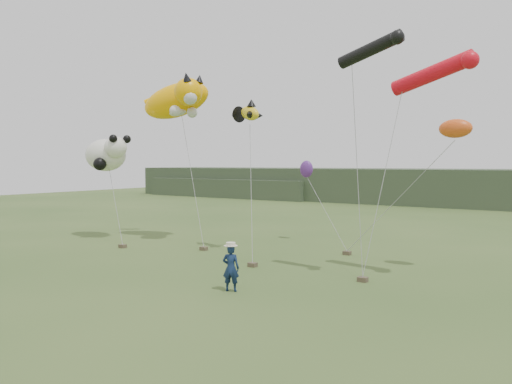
% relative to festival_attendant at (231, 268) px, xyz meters
% --- Properties ---
extents(ground, '(120.00, 120.00, 0.00)m').
position_rel_festival_attendant_xyz_m(ground, '(-0.86, 0.09, -0.86)').
color(ground, '#385123').
rests_on(ground, ground).
extents(headland, '(90.00, 13.00, 4.00)m').
position_rel_festival_attendant_xyz_m(headland, '(-3.97, 44.78, 1.06)').
color(headland, '#2D3D28').
rests_on(headland, ground).
extents(festival_attendant, '(0.74, 0.62, 1.72)m').
position_rel_festival_attendant_xyz_m(festival_attendant, '(0.00, 0.00, 0.00)').
color(festival_attendant, '#122345').
rests_on(festival_attendant, ground).
extents(sandbag_anchors, '(14.47, 5.46, 0.19)m').
position_rel_festival_attendant_xyz_m(sandbag_anchors, '(-2.96, 5.48, -0.76)').
color(sandbag_anchors, brown).
rests_on(sandbag_anchors, ground).
extents(cat_kite, '(5.84, 3.37, 3.00)m').
position_rel_festival_attendant_xyz_m(cat_kite, '(-10.07, 8.13, 7.70)').
color(cat_kite, '#FFAB00').
rests_on(cat_kite, ground).
extents(fish_kite, '(2.41, 1.56, 1.24)m').
position_rel_festival_attendant_xyz_m(fish_kite, '(-4.46, 7.15, 6.47)').
color(fish_kite, yellow).
rests_on(fish_kite, ground).
extents(tube_kites, '(5.38, 2.75, 2.31)m').
position_rel_festival_attendant_xyz_m(tube_kites, '(4.91, 5.78, 7.83)').
color(tube_kites, black).
rests_on(tube_kites, ground).
extents(panda_kite, '(3.55, 2.30, 2.21)m').
position_rel_festival_attendant_xyz_m(panda_kite, '(-14.29, 6.14, 4.40)').
color(panda_kite, white).
rests_on(panda_kite, ground).
extents(misc_kites, '(10.49, 4.62, 2.78)m').
position_rel_festival_attendant_xyz_m(misc_kites, '(2.67, 9.60, 4.69)').
color(misc_kites, '#E25319').
rests_on(misc_kites, ground).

